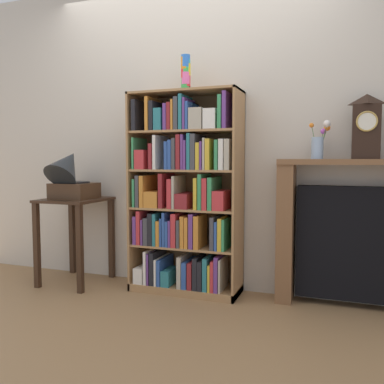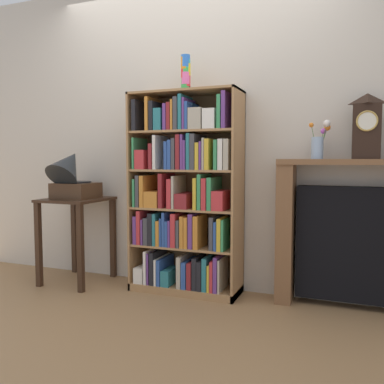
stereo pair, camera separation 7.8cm
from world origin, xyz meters
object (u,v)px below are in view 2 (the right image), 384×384
(fireplace_mantel, at_px, (352,236))
(flower_vase, at_px, (319,143))
(gramophone, at_px, (72,175))
(mantel_clock, at_px, (367,126))
(side_table_left, at_px, (77,220))
(cup_stack, at_px, (186,73))
(bookshelf, at_px, (185,199))

(fireplace_mantel, height_order, flower_vase, flower_vase)
(gramophone, height_order, flower_vase, flower_vase)
(mantel_clock, relative_size, flower_vase, 1.62)
(fireplace_mantel, relative_size, flower_vase, 3.89)
(side_table_left, relative_size, mantel_clock, 1.64)
(cup_stack, relative_size, side_table_left, 0.37)
(mantel_clock, height_order, flower_vase, mantel_clock)
(cup_stack, height_order, side_table_left, cup_stack)
(bookshelf, xyz_separation_m, gramophone, (-0.99, -0.15, 0.18))
(mantel_clock, bearing_deg, cup_stack, -176.72)
(mantel_clock, distance_m, flower_vase, 0.33)
(cup_stack, xyz_separation_m, flower_vase, (1.00, 0.08, -0.56))
(cup_stack, xyz_separation_m, fireplace_mantel, (1.25, 0.10, -1.22))
(bookshelf, distance_m, cup_stack, 0.99)
(cup_stack, xyz_separation_m, mantel_clock, (1.32, 0.08, -0.44))
(side_table_left, relative_size, flower_vase, 2.66)
(fireplace_mantel, bearing_deg, flower_vase, -175.81)
(bookshelf, xyz_separation_m, side_table_left, (-0.99, -0.09, -0.21))
(bookshelf, xyz_separation_m, cup_stack, (0.02, -0.02, 0.99))
(gramophone, relative_size, flower_vase, 1.76)
(bookshelf, xyz_separation_m, mantel_clock, (1.33, 0.06, 0.54))
(side_table_left, xyz_separation_m, mantel_clock, (2.32, 0.15, 0.76))
(side_table_left, relative_size, gramophone, 1.51)
(side_table_left, distance_m, mantel_clock, 2.45)
(fireplace_mantel, distance_m, flower_vase, 0.71)
(bookshelf, bearing_deg, mantel_clock, 2.56)
(gramophone, bearing_deg, cup_stack, 7.53)
(mantel_clock, bearing_deg, fireplace_mantel, 162.57)
(side_table_left, height_order, flower_vase, flower_vase)
(flower_vase, bearing_deg, bookshelf, -176.44)
(bookshelf, distance_m, side_table_left, 1.01)
(cup_stack, height_order, flower_vase, cup_stack)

